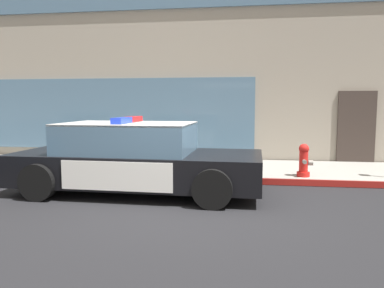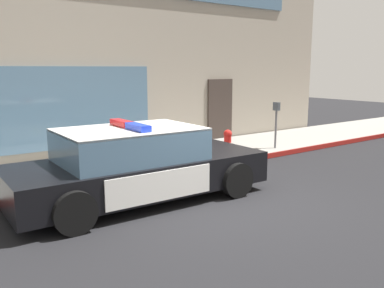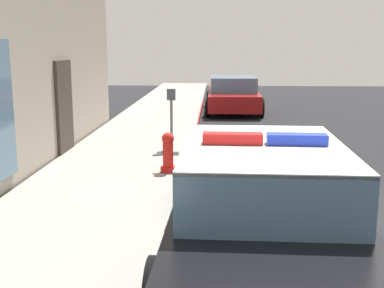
# 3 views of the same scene
# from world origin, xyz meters

# --- Properties ---
(ground) EXTENTS (48.00, 48.00, 0.00)m
(ground) POSITION_xyz_m (0.00, 0.00, 0.00)
(ground) COLOR black
(sidewalk) EXTENTS (48.00, 2.68, 0.15)m
(sidewalk) POSITION_xyz_m (0.00, 3.43, 0.07)
(sidewalk) COLOR gray
(sidewalk) RESTS_ON ground
(curb_red_paint) EXTENTS (28.80, 0.04, 0.14)m
(curb_red_paint) POSITION_xyz_m (0.00, 2.08, 0.08)
(curb_red_paint) COLOR maroon
(curb_red_paint) RESTS_ON ground
(police_cruiser) EXTENTS (4.85, 2.17, 1.49)m
(police_cruiser) POSITION_xyz_m (-1.24, 1.03, 0.68)
(police_cruiser) COLOR black
(police_cruiser) RESTS_ON ground
(fire_hydrant) EXTENTS (0.34, 0.39, 0.73)m
(fire_hydrant) POSITION_xyz_m (2.19, 2.40, 0.50)
(fire_hydrant) COLOR red
(fire_hydrant) RESTS_ON sidewalk
(parking_meter) EXTENTS (0.12, 0.18, 1.34)m
(parking_meter) POSITION_xyz_m (4.13, 2.50, 1.08)
(parking_meter) COLOR slate
(parking_meter) RESTS_ON sidewalk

